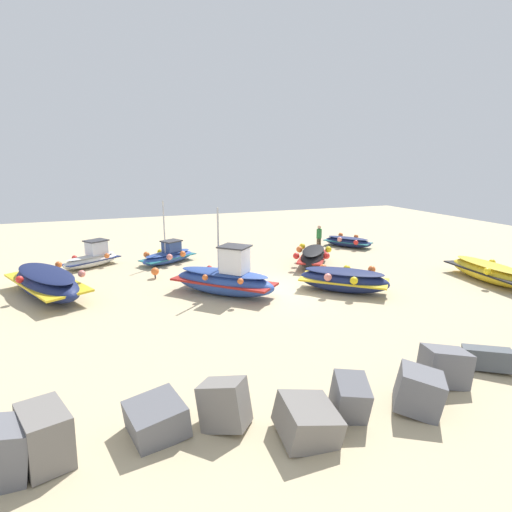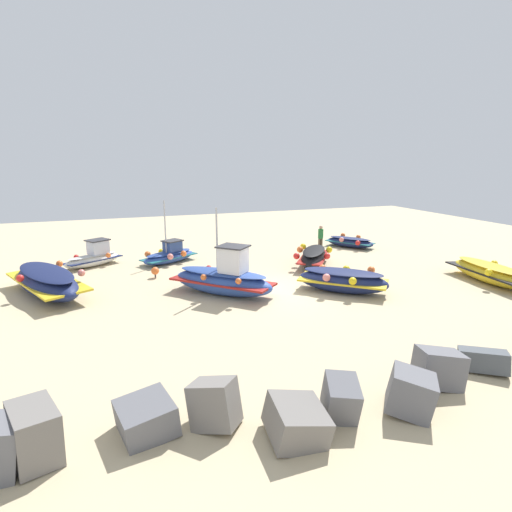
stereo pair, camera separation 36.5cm
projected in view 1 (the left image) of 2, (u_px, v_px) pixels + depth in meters
ground_plane at (279, 291)px, 18.44m from camera, size 52.06×52.06×0.00m
fishing_boat_0 at (225, 279)px, 17.80m from camera, size 4.36×4.39×3.76m
fishing_boat_1 at (489, 272)px, 19.77m from camera, size 2.27×4.62×0.96m
fishing_boat_2 at (168, 255)px, 23.24m from camera, size 3.44×2.62×3.50m
fishing_boat_3 at (47, 282)px, 17.65m from camera, size 3.85×5.63×1.19m
fishing_boat_4 at (348, 241)px, 27.42m from camera, size 2.83×3.28×0.78m
fishing_boat_5 at (313, 257)px, 22.53m from camera, size 3.14×3.70×1.05m
fishing_boat_6 at (344, 280)px, 18.22m from camera, size 3.83×3.62×1.09m
fishing_boat_7 at (92, 258)px, 22.45m from camera, size 3.27×2.63×1.44m
person_walking at (319, 237)px, 25.73m from camera, size 0.32×0.32×1.69m
breakwater_rocks at (398, 376)px, 10.36m from camera, size 20.35×2.81×1.38m
mooring_buoy_0 at (155, 271)px, 20.29m from camera, size 0.39×0.39×0.54m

